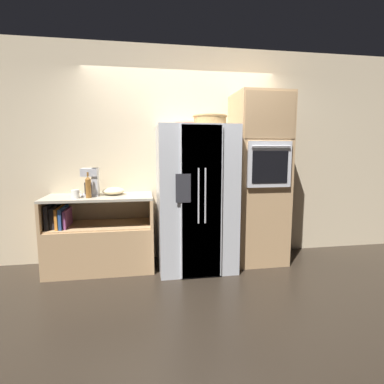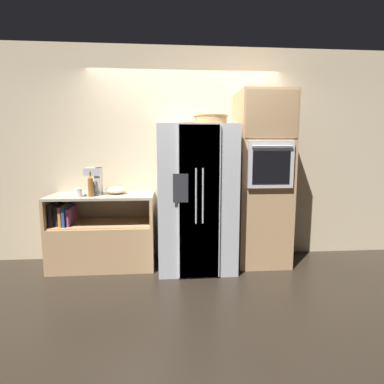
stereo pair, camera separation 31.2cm
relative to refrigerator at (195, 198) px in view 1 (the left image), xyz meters
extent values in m
plane|color=black|center=(-0.11, -0.01, -0.88)|extent=(20.00, 20.00, 0.00)
cube|color=beige|center=(-0.11, 0.43, 0.52)|extent=(12.00, 0.06, 2.80)
cube|color=tan|center=(-1.16, 0.10, -0.60)|extent=(1.27, 0.61, 0.55)
cube|color=tan|center=(-1.16, 0.10, -0.32)|extent=(1.22, 0.56, 0.02)
cube|color=tan|center=(-1.78, 0.10, -0.16)|extent=(0.04, 0.61, 0.34)
cube|color=tan|center=(-0.55, 0.10, -0.16)|extent=(0.04, 0.61, 0.34)
cube|color=#ADA38E|center=(-1.16, 0.10, 0.02)|extent=(1.27, 0.61, 0.03)
cube|color=black|center=(-1.72, 0.07, -0.18)|extent=(0.04, 0.39, 0.27)
cube|color=black|center=(-1.67, 0.07, -0.19)|extent=(0.06, 0.31, 0.24)
cube|color=orange|center=(-1.62, 0.07, -0.20)|extent=(0.03, 0.40, 0.24)
cube|color=#284C8E|center=(-1.57, 0.07, -0.20)|extent=(0.03, 0.41, 0.23)
cube|color=#934784|center=(-1.53, 0.07, -0.21)|extent=(0.03, 0.36, 0.21)
cube|color=silver|center=(0.00, 0.01, 0.00)|extent=(0.92, 0.78, 1.76)
cube|color=silver|center=(-0.01, -0.39, 0.00)|extent=(0.46, 0.02, 1.72)
cube|color=silver|center=(0.01, -0.39, 0.00)|extent=(0.46, 0.02, 1.72)
cylinder|color=#B2B2B7|center=(-0.04, -0.42, 0.09)|extent=(0.02, 0.02, 0.61)
cylinder|color=#B2B2B7|center=(0.04, -0.42, 0.09)|extent=(0.02, 0.02, 0.61)
cube|color=#2D2D33|center=(-0.21, -0.41, 0.18)|extent=(0.17, 0.01, 0.32)
cube|color=tan|center=(0.85, 0.08, 0.21)|extent=(0.66, 0.64, 2.18)
cube|color=silver|center=(0.85, -0.25, 0.42)|extent=(0.54, 0.04, 0.55)
cube|color=black|center=(0.85, -0.27, 0.39)|extent=(0.44, 0.01, 0.38)
cylinder|color=#B2B2B7|center=(0.85, -0.29, 0.63)|extent=(0.48, 0.02, 0.02)
cube|color=#A68259|center=(0.85, -0.24, 1.00)|extent=(0.62, 0.01, 0.54)
cylinder|color=tan|center=(0.17, -0.05, 0.93)|extent=(0.38, 0.38, 0.11)
torus|color=tan|center=(0.17, -0.05, 0.99)|extent=(0.41, 0.41, 0.03)
ellipsoid|color=#DB664C|center=(-0.12, 0.04, 0.91)|extent=(0.30, 0.30, 0.06)
cylinder|color=brown|center=(-1.26, -0.03, 0.15)|extent=(0.06, 0.06, 0.21)
cone|color=brown|center=(-1.26, -0.03, 0.27)|extent=(0.06, 0.06, 0.03)
cylinder|color=brown|center=(-1.26, -0.03, 0.31)|extent=(0.02, 0.02, 0.05)
cylinder|color=silver|center=(-1.41, -0.04, 0.09)|extent=(0.09, 0.09, 0.10)
torus|color=silver|center=(-1.36, -0.04, 0.09)|extent=(0.07, 0.01, 0.07)
ellipsoid|color=beige|center=(-1.00, 0.18, 0.09)|extent=(0.27, 0.27, 0.09)
cube|color=#B2B2B7|center=(-1.26, 0.12, 0.05)|extent=(0.19, 0.19, 0.02)
cylinder|color=black|center=(-1.28, 0.12, 0.13)|extent=(0.11, 0.11, 0.14)
cube|color=#B2B2B7|center=(-1.20, 0.12, 0.21)|extent=(0.07, 0.16, 0.33)
cube|color=#B2B2B7|center=(-1.26, 0.12, 0.33)|extent=(0.19, 0.19, 0.09)
camera|label=1|loc=(-0.65, -3.61, 0.58)|focal=28.00mm
camera|label=2|loc=(-0.34, -3.65, 0.58)|focal=28.00mm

